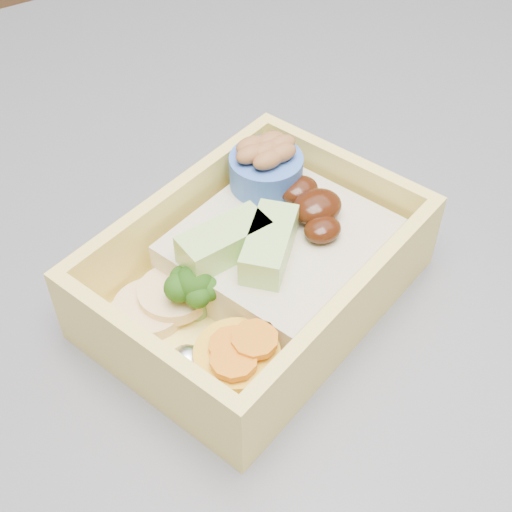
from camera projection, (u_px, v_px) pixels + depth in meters
bento_box at (260, 263)px, 0.42m from camera, size 0.22×0.19×0.07m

